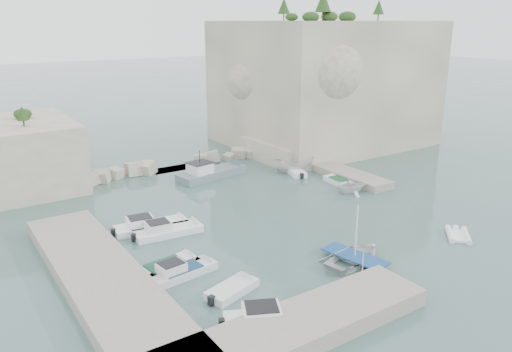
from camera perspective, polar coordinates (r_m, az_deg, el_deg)
ground at (r=43.49m, az=4.43°, el=-5.73°), size 400.00×400.00×0.00m
cliff_east at (r=72.95m, az=7.71°, el=10.47°), size 26.00×22.00×17.00m
cliff_terrace at (r=64.18m, az=3.67°, el=3.08°), size 8.00×10.00×2.50m
quay_west at (r=35.36m, az=-17.13°, el=-11.23°), size 5.00×24.00×1.10m
quay_south at (r=29.11m, az=4.13°, el=-17.11°), size 18.00×4.00×1.10m
ledge_east at (r=58.83m, az=8.78°, el=0.72°), size 3.00×16.00×0.80m
breakwater at (r=60.65m, az=-9.25°, el=1.50°), size 28.00×3.00×1.40m
motorboat_a at (r=43.69m, az=-11.87°, el=-5.96°), size 6.91×2.79×1.40m
motorboat_b at (r=42.44m, az=-9.98°, el=-6.57°), size 6.28×2.56×1.40m
motorboat_c at (r=36.56m, az=-10.31°, el=-10.68°), size 5.56×2.60×0.70m
motorboat_d at (r=35.77m, az=-8.51°, el=-11.25°), size 5.84×2.38×1.40m
motorboat_e at (r=33.47m, az=-2.76°, el=-13.21°), size 4.35×2.76×0.70m
motorboat_f at (r=30.46m, az=2.45°, el=-16.60°), size 7.08×4.86×1.40m
rowboat at (r=37.95m, az=11.19°, el=-9.63°), size 6.08×4.83×1.13m
inflatable_dinghy at (r=44.52m, az=22.07°, el=-6.47°), size 3.55×3.44×0.44m
tender_east_a at (r=52.49m, az=10.68°, el=-1.88°), size 4.47×4.17×1.90m
tender_east_b at (r=55.10m, az=9.40°, el=-0.89°), size 1.72×4.26×0.70m
tender_east_c at (r=58.21m, az=4.45°, el=0.29°), size 2.80×4.88×0.70m
tender_east_d at (r=58.82m, az=4.28°, el=0.47°), size 5.30×3.81×1.92m
work_boat at (r=56.91m, az=-5.06°, el=-0.13°), size 9.36×4.15×2.20m
rowboat_mast at (r=36.84m, az=11.43°, el=-5.93°), size 0.10×0.10×4.20m
vegetation at (r=70.25m, az=3.91°, el=18.03°), size 53.48×13.88×13.40m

